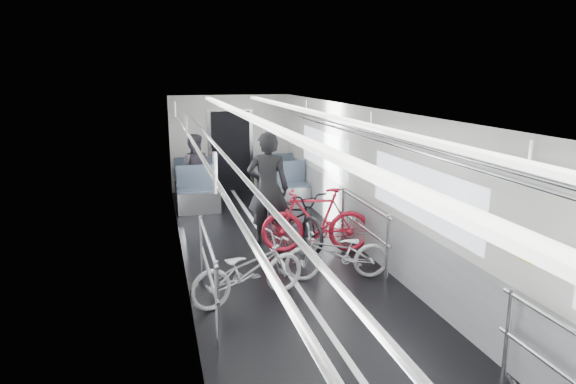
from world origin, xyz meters
name	(u,v)px	position (x,y,z in m)	size (l,w,h in m)	color
car_shell	(279,191)	(0.00, 1.78, 1.13)	(3.02, 14.01, 2.41)	black
bike_left_far	(248,270)	(-0.75, 0.39, 0.43)	(0.57, 1.64, 0.86)	#AFAFB4
bike_right_mid	(338,253)	(0.63, 0.76, 0.40)	(0.53, 1.53, 0.80)	#A4A5A8
bike_right_far	(316,221)	(0.68, 1.96, 0.55)	(0.52, 1.83, 1.10)	#B41629
bike_aisle	(294,216)	(0.44, 2.49, 0.49)	(0.66, 1.88, 0.99)	black
person_standing	(268,189)	(0.00, 2.59, 0.99)	(0.72, 0.47, 1.98)	black
person_seated	(194,170)	(-1.03, 5.60, 0.81)	(0.79, 0.62, 1.63)	#2F2B33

